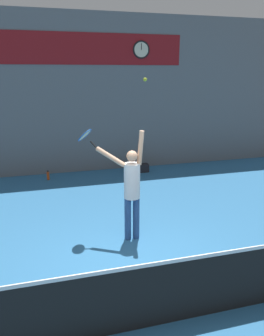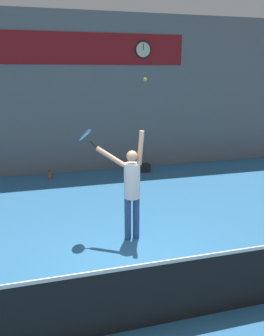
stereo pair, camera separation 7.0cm
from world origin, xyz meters
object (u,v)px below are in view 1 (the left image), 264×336
scoreboard_clock (141,50)px  equipment_bag (138,168)px  tennis_player (131,186)px  tennis_ball (145,79)px  water_bottle (48,176)px  tennis_racket (85,136)px

scoreboard_clock → equipment_bag: scoreboard_clock is taller
tennis_player → tennis_ball: tennis_ball is taller
tennis_ball → tennis_player: bearing=167.0°
tennis_player → water_bottle: 4.65m
tennis_player → tennis_racket: size_ratio=5.18×
tennis_player → water_bottle: (-1.50, 4.30, -0.98)m
tennis_ball → equipment_bag: size_ratio=0.09×
tennis_ball → tennis_racket: bearing=152.1°
tennis_racket → scoreboard_clock: bearing=60.8°
scoreboard_clock → water_bottle: 4.97m
scoreboard_clock → tennis_player: bearing=-108.9°
tennis_player → scoreboard_clock: bearing=71.1°
water_bottle → tennis_player: bearing=-70.8°
tennis_player → equipment_bag: (1.42, 4.32, -0.98)m
tennis_player → tennis_racket: bearing=148.2°
tennis_racket → water_bottle: size_ratio=1.43×
scoreboard_clock → tennis_ball: 5.22m
tennis_player → equipment_bag: tennis_player is taller
scoreboard_clock → water_bottle: scoreboard_clock is taller
scoreboard_clock → tennis_ball: scoreboard_clock is taller
tennis_ball → water_bottle: 5.54m
tennis_racket → water_bottle: 4.32m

